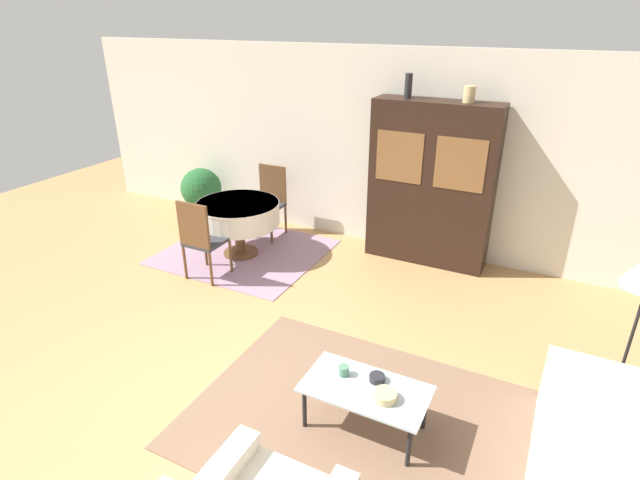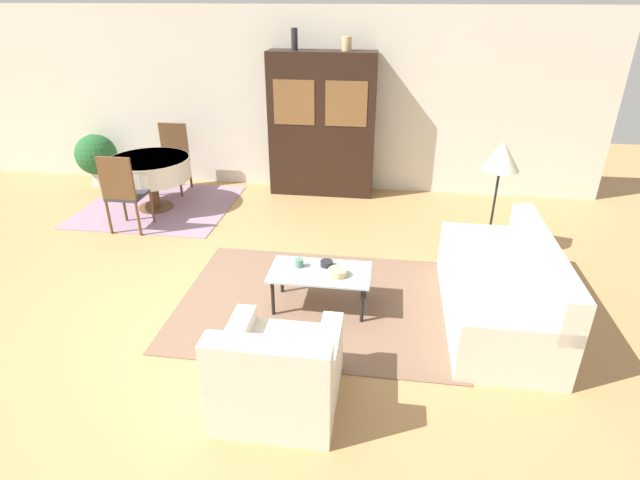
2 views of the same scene
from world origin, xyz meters
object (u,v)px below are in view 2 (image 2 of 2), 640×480
at_px(vase_short, 347,44).
at_px(vase_tall, 294,39).
at_px(potted_plant, 96,156).
at_px(dining_chair_near, 123,190).
at_px(dining_chair_far, 173,154).
at_px(coffee_table, 320,275).
at_px(couch, 502,293).
at_px(bowl, 338,272).
at_px(display_cabinet, 322,125).
at_px(dining_table, 150,169).
at_px(cup, 299,263).
at_px(floor_lamp, 501,160).
at_px(bowl_small, 327,263).
at_px(armchair, 278,374).

bearing_deg(vase_short, vase_tall, 180.00).
bearing_deg(potted_plant, vase_tall, 2.87).
bearing_deg(vase_tall, vase_short, -0.00).
xyz_separation_m(dining_chair_near, dining_chair_far, (0.00, 1.57, 0.00)).
bearing_deg(coffee_table, vase_short, 91.46).
bearing_deg(couch, coffee_table, 91.33).
bearing_deg(vase_short, dining_chair_near, -145.81).
bearing_deg(bowl, display_cabinet, 100.47).
xyz_separation_m(display_cabinet, vase_short, (0.35, 0.00, 1.15)).
height_order(dining_table, dining_chair_near, dining_chair_near).
xyz_separation_m(coffee_table, cup, (-0.22, 0.06, 0.08)).
relative_size(dining_chair_near, vase_tall, 3.53).
distance_m(dining_table, cup, 3.31).
height_order(couch, potted_plant, couch).
bearing_deg(vase_short, display_cabinet, -179.85).
distance_m(cup, vase_tall, 3.69).
xyz_separation_m(dining_chair_near, bowl, (2.92, -1.46, -0.14)).
relative_size(floor_lamp, bowl, 7.70).
relative_size(dining_chair_near, bowl_small, 8.22).
xyz_separation_m(floor_lamp, bowl, (-1.66, -1.47, -0.73)).
relative_size(coffee_table, bowl_small, 7.80).
height_order(dining_table, cup, dining_table).
relative_size(bowl_small, vase_tall, 0.43).
relative_size(coffee_table, vase_tall, 3.35).
distance_m(couch, floor_lamp, 1.64).
height_order(dining_chair_near, vase_tall, vase_tall).
bearing_deg(bowl_small, dining_chair_far, 134.26).
height_order(armchair, vase_short, vase_short).
xyz_separation_m(display_cabinet, bowl_small, (0.48, -3.10, -0.62)).
xyz_separation_m(coffee_table, dining_chair_far, (-2.74, 2.98, 0.22)).
bearing_deg(cup, floor_lamp, 33.48).
height_order(display_cabinet, floor_lamp, display_cabinet).
distance_m(couch, coffee_table, 1.74).
distance_m(armchair, potted_plant, 5.93).
bearing_deg(couch, display_cabinet, 34.28).
distance_m(display_cabinet, cup, 3.22).
bearing_deg(bowl_small, armchair, -96.65).
bearing_deg(armchair, dining_chair_far, 121.10).
distance_m(armchair, coffee_table, 1.37).
bearing_deg(armchair, vase_tall, 98.65).
relative_size(armchair, vase_short, 4.68).
distance_m(armchair, floor_lamp, 3.51).
xyz_separation_m(armchair, cup, (-0.09, 1.43, 0.15)).
relative_size(bowl, vase_tall, 0.61).
distance_m(coffee_table, cup, 0.24).
bearing_deg(couch, dining_chair_far, 56.71).
bearing_deg(floor_lamp, coffee_table, -142.26).
distance_m(armchair, bowl_small, 1.50).
height_order(coffee_table, bowl, bowl).
relative_size(couch, dining_chair_far, 1.87).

